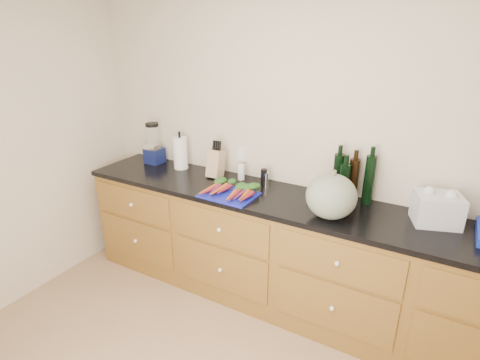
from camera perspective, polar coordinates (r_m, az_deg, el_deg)
The scene contains 15 objects.
wall_back at distance 2.99m, azimuth 10.68°, elevation 5.54°, with size 4.10×0.05×2.60m, color beige.
cabinets at distance 3.06m, azimuth 7.48°, elevation -11.45°, with size 3.60×0.64×0.90m.
countertop at distance 2.83m, azimuth 7.96°, elevation -3.42°, with size 3.64×0.62×0.04m, color black.
cutting_board at distance 2.87m, azimuth -1.72°, elevation -2.27°, with size 0.41×0.31×0.01m, color #131BA5.
carrots at distance 2.90m, azimuth -1.25°, elevation -1.41°, with size 0.41×0.30×0.06m.
squash at distance 2.56m, azimuth 13.74°, elevation -2.43°, with size 0.34×0.34×0.30m, color slate.
blender_appliance at distance 3.64m, azimuth -13.03°, elevation 5.12°, with size 0.15×0.15×0.39m.
paper_towel at distance 3.45m, azimuth -9.06°, elevation 4.08°, with size 0.13×0.13×0.29m, color white.
knife_block at distance 3.22m, azimuth -3.72°, elevation 2.52°, with size 0.12×0.12×0.23m, color tan.
grinder_salt at distance 3.16m, azimuth 0.18°, elevation 1.19°, with size 0.06×0.06×0.13m, color white.
grinder_pepper at distance 3.07m, azimuth 3.66°, elevation 0.49°, with size 0.05×0.05×0.13m, color black.
canister_chrome at distance 3.07m, azimuth 3.98°, elevation 0.18°, with size 0.04×0.04×0.10m, color silver.
tomato_box at distance 2.91m, azimuth 12.13°, elevation -1.75°, with size 0.16×0.13×0.08m, color white.
bottles at distance 2.85m, azimuth 16.61°, elevation 0.05°, with size 0.30×0.15×0.36m.
grocery_bag at distance 2.74m, azimuth 27.82°, elevation -3.95°, with size 0.28×0.22×0.20m, color silver, non-canonical shape.
Camera 1 is at (0.91, -1.11, 2.11)m, focal length 28.00 mm.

